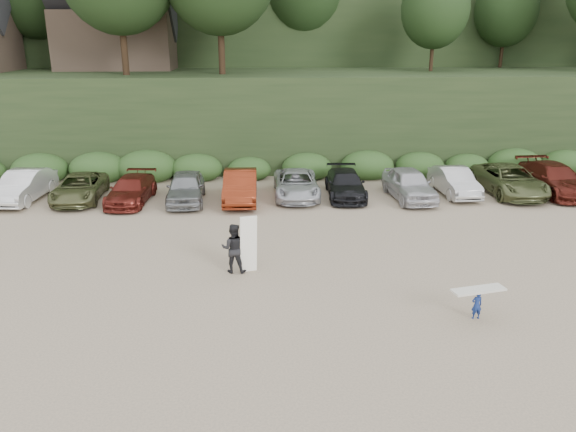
{
  "coord_description": "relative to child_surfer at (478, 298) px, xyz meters",
  "views": [
    {
      "loc": [
        -1.88,
        -19.1,
        8.56
      ],
      "look_at": [
        -0.77,
        3.0,
        1.3
      ],
      "focal_mm": 35.0,
      "sensor_mm": 36.0,
      "label": 1
    }
  ],
  "objects": [
    {
      "name": "hillside_backdrop",
      "position": [
        -5.06,
        39.59,
        10.52
      ],
      "size": [
        90.0,
        41.5,
        28.0
      ],
      "color": "black",
      "rests_on": "ground"
    },
    {
      "name": "ground",
      "position": [
        -4.79,
        3.67,
        -0.7
      ],
      "size": [
        120.0,
        120.0,
        0.0
      ],
      "primitive_type": "plane",
      "color": "tan",
      "rests_on": "ground"
    },
    {
      "name": "parked_cars",
      "position": [
        -3.02,
        13.74,
        0.07
      ],
      "size": [
        39.38,
        6.07,
        1.65
      ],
      "color": "silver",
      "rests_on": "ground"
    },
    {
      "name": "adult_surfer",
      "position": [
        -7.67,
        4.01,
        0.26
      ],
      "size": [
        1.39,
        0.82,
        2.23
      ],
      "color": "black",
      "rests_on": "ground"
    },
    {
      "name": "child_surfer",
      "position": [
        0.0,
        0.0,
        0.0
      ],
      "size": [
        1.77,
        0.84,
        1.03
      ],
      "color": "navy",
      "rests_on": "ground"
    }
  ]
}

